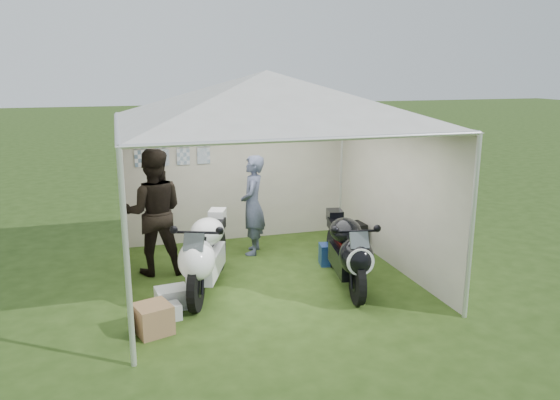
% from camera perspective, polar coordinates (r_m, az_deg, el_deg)
% --- Properties ---
extents(ground, '(80.00, 80.00, 0.00)m').
position_cam_1_polar(ground, '(8.20, -1.29, -8.03)').
color(ground, '#263D11').
rests_on(ground, ground).
extents(canopy_tent, '(5.66, 5.66, 3.00)m').
position_cam_1_polar(canopy_tent, '(7.67, -1.46, 10.24)').
color(canopy_tent, silver).
rests_on(canopy_tent, ground).
extents(motorcycle_white, '(1.01, 2.01, 1.03)m').
position_cam_1_polar(motorcycle_white, '(7.56, -7.81, -5.41)').
color(motorcycle_white, black).
rests_on(motorcycle_white, ground).
extents(motorcycle_black, '(0.66, 1.99, 0.99)m').
position_cam_1_polar(motorcycle_black, '(7.73, 7.08, -5.16)').
color(motorcycle_black, black).
rests_on(motorcycle_black, ground).
extents(paddock_stand, '(0.48, 0.35, 0.33)m').
position_cam_1_polar(paddock_stand, '(8.70, 5.62, -5.66)').
color(paddock_stand, '#2346AE').
rests_on(paddock_stand, ground).
extents(person_dark_jacket, '(0.99, 0.82, 1.89)m').
position_cam_1_polar(person_dark_jacket, '(8.31, -13.06, -1.23)').
color(person_dark_jacket, black).
rests_on(person_dark_jacket, ground).
extents(person_blue_jacket, '(0.58, 0.70, 1.65)m').
position_cam_1_polar(person_blue_jacket, '(9.00, -2.87, -0.54)').
color(person_blue_jacket, slate).
rests_on(person_blue_jacket, ground).
extents(equipment_box, '(0.48, 0.39, 0.45)m').
position_cam_1_polar(equipment_box, '(9.42, 7.39, -3.79)').
color(equipment_box, black).
rests_on(equipment_box, ground).
extents(crate_0, '(0.44, 0.36, 0.27)m').
position_cam_1_polar(crate_0, '(7.30, -11.21, -10.00)').
color(crate_0, silver).
rests_on(crate_0, ground).
extents(crate_1, '(0.49, 0.49, 0.35)m').
position_cam_1_polar(crate_1, '(6.69, -13.12, -11.99)').
color(crate_1, brown).
rests_on(crate_1, ground).
extents(crate_2, '(0.30, 0.27, 0.20)m').
position_cam_1_polar(crate_2, '(7.01, -11.48, -11.37)').
color(crate_2, '#B1B7BB').
rests_on(crate_2, ground).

